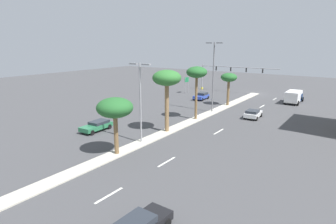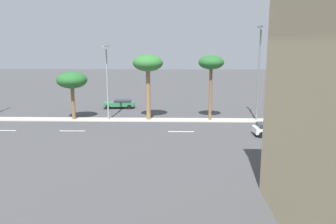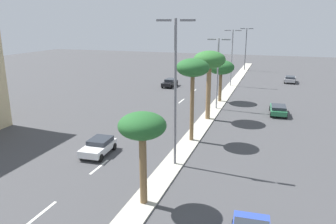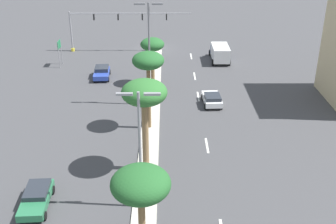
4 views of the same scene
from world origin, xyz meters
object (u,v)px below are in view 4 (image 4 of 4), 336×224
Objects in this scene: palm_tree_mid at (144,95)px; street_lamp_near at (140,142)px; palm_tree_near at (141,185)px; sedan_white_rear at (212,99)px; street_lamp_leading at (149,48)px; directional_road_sign at (59,47)px; sedan_green_front at (36,197)px; traffic_signal_gantry at (106,24)px; sedan_blue_center at (102,72)px; box_truck at (220,52)px; palm_tree_far at (148,63)px; palm_tree_leading at (152,46)px.

street_lamp_near reaches higher than palm_tree_mid.
palm_tree_near is 23.83m from sedan_white_rear.
palm_tree_near is 0.52× the size of street_lamp_leading.
directional_road_sign reaches higher than sedan_green_front.
traffic_signal_gantry is 12.41m from sedan_blue_center.
street_lamp_leading is 2.76× the size of sedan_blue_center.
street_lamp_near is (0.01, 18.30, -1.17)m from street_lamp_leading.
palm_tree_far is at bearing 65.84° from box_truck.
street_lamp_leading is (0.10, -13.29, -0.16)m from palm_tree_mid.
sedan_blue_center is at bearing -72.93° from palm_tree_mid.
street_lamp_leading is 20.58m from sedan_green_front.
palm_tree_near reaches higher than sedan_green_front.
traffic_signal_gantry is at bearing -79.23° from street_lamp_near.
sedan_white_rear is (-6.97, -18.25, -4.75)m from street_lamp_near.
sedan_white_rear is at bearing 147.33° from sedan_blue_center.
palm_tree_mid reaches higher than traffic_signal_gantry.
palm_tree_far is 1.34× the size of palm_tree_near.
street_lamp_leading is 12.41m from sedan_blue_center.
directional_road_sign is at bearing -34.02° from sedan_white_rear.
palm_tree_leading is 1.52× the size of sedan_white_rear.
palm_tree_far is 7.57m from palm_tree_mid.
traffic_signal_gantry is 16.20m from palm_tree_leading.
traffic_signal_gantry is at bearing -77.51° from palm_tree_mid.
palm_tree_leading is (-13.21, 7.26, 2.35)m from directional_road_sign.
directional_road_sign is 0.41× the size of street_lamp_near.
palm_tree_leading reaches higher than sedan_green_front.
sedan_white_rear is at bearing -140.39° from palm_tree_far.
palm_tree_leading is 28.76m from palm_tree_near.
box_truck is (-17.39, -33.62, 0.62)m from sedan_green_front.
directional_road_sign is at bearing -67.64° from street_lamp_near.
directional_road_sign is 34.47m from street_lamp_near.
sedan_green_front is (7.86, 12.39, -6.22)m from palm_tree_far.
palm_tree_far is 0.69× the size of street_lamp_leading.
sedan_blue_center is at bearing 93.59° from traffic_signal_gantry.
palm_tree_leading is 13.80m from box_truck.
street_lamp_leading is at bearing 88.82° from palm_tree_leading.
traffic_signal_gantry is 2.36× the size of palm_tree_mid.
street_lamp_leading reaches higher than street_lamp_near.
street_lamp_leading reaches higher than traffic_signal_gantry.
palm_tree_leading is at bearing -90.32° from street_lamp_near.
directional_road_sign is at bearing -45.84° from street_lamp_leading.
palm_tree_mid is 1.35× the size of palm_tree_near.
sedan_blue_center is at bearing -19.96° from palm_tree_leading.
sedan_green_front is at bearing 62.65° from box_truck.
traffic_signal_gantry is 18.01m from box_truck.
traffic_signal_gantry is 2.38× the size of palm_tree_far.
palm_tree_near is 39.35m from box_truck.
street_lamp_leading is at bearing 109.80° from traffic_signal_gantry.
box_truck reaches higher than sedan_blue_center.
street_lamp_near is 28.18m from sedan_blue_center.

